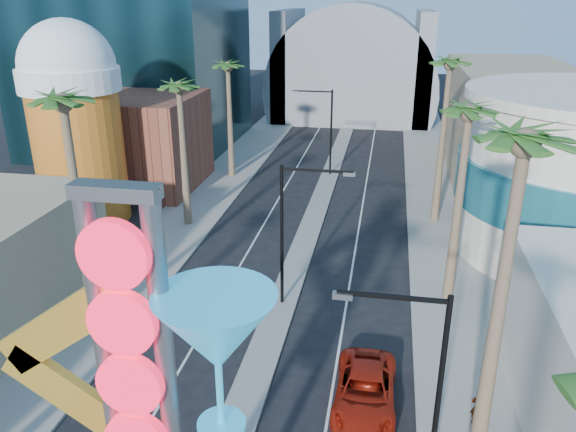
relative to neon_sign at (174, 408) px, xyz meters
The scene contains 19 objects.
sidewalk_west 34.43m from the neon_sign, 107.85° to the left, with size 5.00×100.00×0.15m, color gray.
sidewalk_east 33.97m from the neon_sign, 74.84° to the left, with size 5.00×100.00×0.15m, color gray.
median 35.79m from the neon_sign, 91.33° to the left, with size 1.60×84.00×0.15m, color gray.
brick_filler_west 39.01m from the neon_sign, 115.64° to the left, with size 10.00×10.00×8.00m, color brown.
filler_east 47.58m from the neon_sign, 71.37° to the left, with size 10.00×20.00×10.00m, color tan.
beer_mug 32.39m from the neon_sign, 123.38° to the left, with size 7.00×7.00×14.50m.
canopy 69.11m from the neon_sign, 90.68° to the left, with size 22.00×16.00×22.00m.
neon_sign is the anchor object (origin of this frame).
streetlight_0 17.21m from the neon_sign, 90.90° to the left, with size 3.79×0.25×8.00m.
streetlight_1 41.13m from the neon_sign, 91.90° to the left, with size 3.79×0.25×8.00m.
streetlight_2 8.15m from the neon_sign, 40.46° to the left, with size 3.45×0.25×8.00m.
palm_1 16.70m from the neon_sign, 126.98° to the left, with size 2.40×2.40×12.70m.
palm_2 28.85m from the neon_sign, 109.95° to the left, with size 2.40×2.40×11.20m.
palm_3 40.31m from the neon_sign, 104.11° to the left, with size 2.40×2.40×11.20m.
palm_5 11.50m from the neon_sign, 40.70° to the left, with size 2.40×2.40×13.20m.
palm_6 20.89m from the neon_sign, 66.74° to the left, with size 2.40×2.40×11.70m.
palm_7 32.29m from the neon_sign, 75.23° to the left, with size 2.40×2.40×12.70m.
red_pickup 12.30m from the neon_sign, 66.82° to the left, with size 2.49×5.40×1.50m, color #A81C0C.
pedestrian_a 14.01m from the neon_sign, 47.08° to the left, with size 0.57×0.37×1.57m, color gray.
Camera 1 is at (5.14, -6.52, 15.97)m, focal length 35.00 mm.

